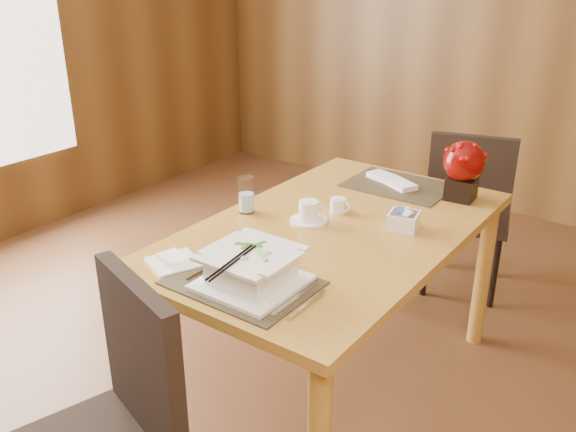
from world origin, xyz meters
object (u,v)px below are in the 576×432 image
Objects in this scene: dining_table at (333,249)px; berry_decor at (464,167)px; soup_setting at (251,269)px; sugar_caddy at (403,221)px; far_chair at (468,205)px; creamer_jug at (338,205)px; water_glass at (246,195)px; coffee_cup at (309,213)px; near_chair at (109,425)px; bread_plate at (174,262)px.

berry_decor reaches higher than dining_table.
sugar_caddy is (0.19, 0.68, -0.03)m from soup_setting.
far_chair is (0.15, 1.08, -0.14)m from dining_table.
creamer_jug is 1.01m from far_chair.
berry_decor reaches higher than water_glass.
berry_decor is (0.39, 0.58, 0.11)m from coffee_cup.
sugar_caddy is 0.99m from far_chair.
water_glass is 0.37m from creamer_jug.
coffee_cup is 0.71m from berry_decor.
coffee_cup is (-0.11, -0.02, 0.13)m from dining_table.
dining_table is 1.60× the size of near_chair.
soup_setting is at bearing 97.43° from near_chair.
creamer_jug is (-0.06, 0.13, 0.13)m from dining_table.
near_chair is at bearing -92.86° from dining_table.
soup_setting is at bearing -75.22° from coffee_cup.
far_chair reaches higher than bread_plate.
dining_table is at bearing 66.48° from far_chair.
sugar_caddy is (0.59, 0.22, -0.04)m from water_glass.
soup_setting is 0.68m from creamer_jug.
coffee_cup is 0.16× the size of far_chair.
creamer_jug is at bearing 97.77° from soup_setting.
near_chair is (0.01, -1.20, -0.25)m from creamer_jug.
soup_setting is 1.92× the size of bread_plate.
coffee_cup is at bearing 104.50° from soup_setting.
sugar_caddy reaches higher than bread_plate.
near_chair is (-0.09, -0.52, -0.28)m from soup_setting.
sugar_caddy is (0.23, 0.13, 0.13)m from dining_table.
bread_plate is (-0.50, -0.72, -0.03)m from sugar_caddy.
water_glass is at bearing 100.18° from bread_plate.
berry_decor is 0.66m from far_chair.
far_chair reaches higher than coffee_cup.
water_glass is at bearing 50.68° from far_chair.
soup_setting reaches higher than coffee_cup.
bread_plate is at bearing -102.20° from creamer_jug.
sugar_caddy is at bearing 93.71° from near_chair.
berry_decor is at bearing 44.86° from water_glass.
creamer_jug is at bearing 73.67° from coffee_cup.
soup_setting is 0.32× the size of near_chair.
bread_plate is (-0.17, -0.56, -0.03)m from coffee_cup.
creamer_jug is (0.30, 0.21, -0.05)m from water_glass.
bread_plate is at bearing -124.90° from sugar_caddy.
coffee_cup is (-0.14, 0.52, -0.02)m from soup_setting.
berry_decor is (0.65, 0.65, 0.07)m from water_glass.
water_glass reaches higher than bread_plate.
bread_plate is at bearing 60.10° from far_chair.
far_chair is (0.12, 1.63, -0.29)m from soup_setting.
dining_table is 1.63× the size of far_chair.
coffee_cup reaches higher than creamer_jug.
water_glass is 0.97× the size of bread_plate.
berry_decor is at bearing 94.99° from near_chair.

